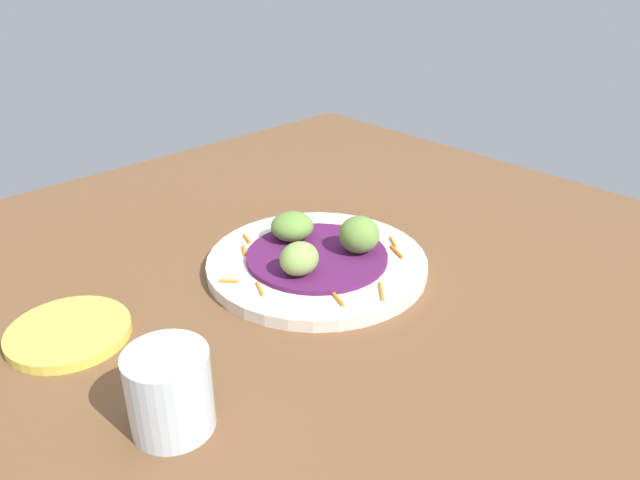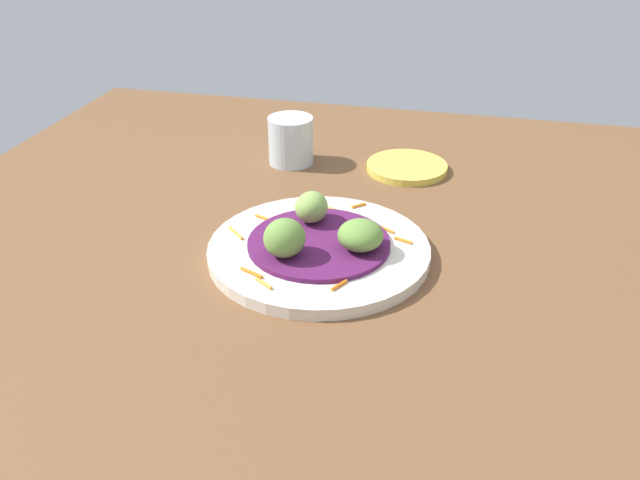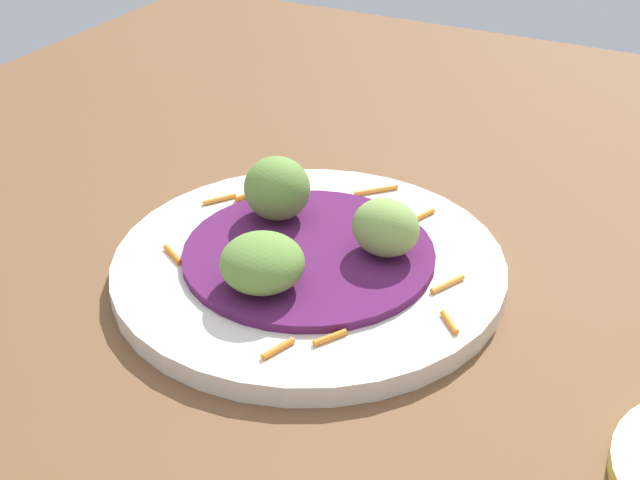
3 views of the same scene
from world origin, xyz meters
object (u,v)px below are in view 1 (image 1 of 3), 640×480
object	(u,v)px
guac_scoop_left	(359,235)
guac_scoop_center	(292,226)
guac_scoop_right	(299,259)
side_plate_small	(69,333)
water_glass	(170,391)
main_plate	(317,263)

from	to	relation	value
guac_scoop_left	guac_scoop_center	world-z (taller)	guac_scoop_left
guac_scoop_left	guac_scoop_right	world-z (taller)	guac_scoop_left
side_plate_small	water_glass	world-z (taller)	water_glass
guac_scoop_center	main_plate	bearing A→B (deg)	83.90
guac_scoop_center	side_plate_small	size ratio (longest dim) A/B	0.44
guac_scoop_left	guac_scoop_right	xyz separation A→B (cm)	(9.11, -0.97, -0.34)
guac_scoop_center	guac_scoop_right	xyz separation A→B (cm)	(5.40, 7.40, 0.22)
guac_scoop_left	main_plate	bearing A→B (deg)	-36.10
guac_scoop_right	guac_scoop_left	bearing A→B (deg)	173.90
guac_scoop_right	guac_scoop_center	bearing A→B (deg)	-126.10
guac_scoop_left	water_glass	xyz separation A→B (cm)	(31.95, 8.18, -0.68)
side_plate_small	water_glass	distance (cm)	19.07
guac_scoop_left	guac_scoop_center	distance (cm)	9.18
main_plate	guac_scoop_center	distance (cm)	6.17
side_plate_small	water_glass	bearing A→B (deg)	93.42
guac_scoop_left	side_plate_small	world-z (taller)	guac_scoop_left
side_plate_small	guac_scoop_center	bearing A→B (deg)	175.70
main_plate	guac_scoop_center	world-z (taller)	guac_scoop_center
main_plate	side_plate_small	bearing A→B (deg)	-14.54
side_plate_small	water_glass	size ratio (longest dim) A/B	1.68
guac_scoop_center	guac_scoop_right	distance (cm)	9.17
guac_scoop_left	water_glass	bearing A→B (deg)	14.36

